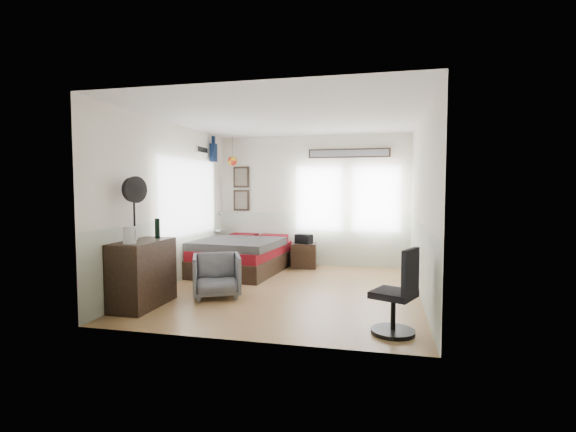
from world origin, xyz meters
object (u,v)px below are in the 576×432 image
object	(u,v)px
armchair	(217,275)
task_chair	(398,300)
dresser	(143,274)
bed	(243,256)
nightstand	(304,256)

from	to	relation	value
armchair	task_chair	distance (m)	2.80
dresser	task_chair	world-z (taller)	task_chair
dresser	bed	bearing A→B (deg)	77.69
bed	armchair	size ratio (longest dim) A/B	3.05
armchair	task_chair	xyz separation A→B (m)	(2.58, -1.08, 0.07)
dresser	nightstand	world-z (taller)	dresser
armchair	nightstand	size ratio (longest dim) A/B	1.42
bed	task_chair	size ratio (longest dim) A/B	2.21
bed	task_chair	xyz separation A→B (m)	(2.80, -2.91, 0.08)
bed	task_chair	distance (m)	4.05
nightstand	dresser	bearing A→B (deg)	-123.43
nightstand	task_chair	distance (m)	3.98
bed	task_chair	world-z (taller)	task_chair
bed	nightstand	size ratio (longest dim) A/B	4.32
dresser	nightstand	bearing A→B (deg)	62.99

